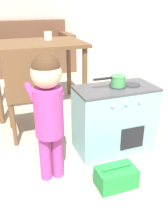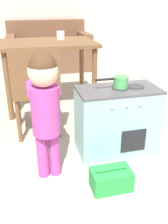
{
  "view_description": "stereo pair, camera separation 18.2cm",
  "coord_description": "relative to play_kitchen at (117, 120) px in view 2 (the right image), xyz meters",
  "views": [
    {
      "loc": [
        -0.56,
        -0.79,
        1.16
      ],
      "look_at": [
        0.02,
        0.76,
        0.41
      ],
      "focal_mm": 40.0,
      "sensor_mm": 36.0,
      "label": 1
    },
    {
      "loc": [
        -0.39,
        -0.85,
        1.16
      ],
      "look_at": [
        0.02,
        0.76,
        0.41
      ],
      "focal_mm": 40.0,
      "sensor_mm": 36.0,
      "label": 2
    }
  ],
  "objects": [
    {
      "name": "dining_chair_near",
      "position": [
        -0.6,
        0.43,
        0.17
      ],
      "size": [
        0.4,
        0.4,
        0.82
      ],
      "color": "brown",
      "rests_on": "ground_plane"
    },
    {
      "name": "dining_table",
      "position": [
        -0.4,
        1.11,
        0.36
      ],
      "size": [
        1.02,
        0.71,
        0.74
      ],
      "color": "brown",
      "rests_on": "ground_plane"
    },
    {
      "name": "toy_basket",
      "position": [
        -0.2,
        -0.44,
        -0.2
      ],
      "size": [
        0.27,
        0.16,
        0.16
      ],
      "color": "green",
      "rests_on": "ground_plane"
    },
    {
      "name": "play_kitchen",
      "position": [
        0.0,
        0.0,
        0.0
      ],
      "size": [
        0.63,
        0.34,
        0.55
      ],
      "color": "#8CD1CC",
      "rests_on": "ground_plane"
    },
    {
      "name": "toy_pot",
      "position": [
        0.01,
        0.0,
        0.33
      ],
      "size": [
        0.26,
        0.11,
        0.08
      ],
      "color": "#4CAD5B",
      "rests_on": "play_kitchen"
    },
    {
      "name": "couch",
      "position": [
        -0.2,
        2.88,
        0.03
      ],
      "size": [
        1.4,
        0.82,
        0.82
      ],
      "color": "brown",
      "rests_on": "ground_plane"
    },
    {
      "name": "child_figure",
      "position": [
        -0.57,
        -0.19,
        0.3
      ],
      "size": [
        0.21,
        0.35,
        0.88
      ],
      "color": "#BC429E",
      "rests_on": "ground_plane"
    },
    {
      "name": "cup_on_table",
      "position": [
        -0.23,
        1.23,
        0.51
      ],
      "size": [
        0.09,
        0.09,
        0.09
      ],
      "color": "white",
      "rests_on": "dining_table"
    }
  ]
}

